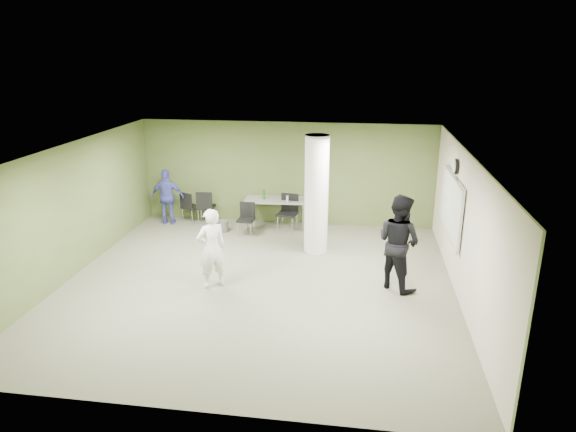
% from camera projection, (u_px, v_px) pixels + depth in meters
% --- Properties ---
extents(floor, '(8.00, 8.00, 0.00)m').
position_uv_depth(floor, '(259.00, 283.00, 10.66)').
color(floor, '#5B5B48').
rests_on(floor, ground).
extents(ceiling, '(8.00, 8.00, 0.00)m').
position_uv_depth(ceiling, '(256.00, 150.00, 9.79)').
color(ceiling, white).
rests_on(ceiling, wall_back).
extents(wall_back, '(8.00, 2.80, 0.02)m').
position_uv_depth(wall_back, '(287.00, 173.00, 13.99)').
color(wall_back, '#4C5A2A').
rests_on(wall_back, floor).
extents(wall_left, '(0.02, 8.00, 2.80)m').
position_uv_depth(wall_left, '(71.00, 211.00, 10.78)').
color(wall_left, '#4C5A2A').
rests_on(wall_left, floor).
extents(wall_right_cream, '(0.02, 8.00, 2.80)m').
position_uv_depth(wall_right_cream, '(465.00, 230.00, 9.68)').
color(wall_right_cream, '#C0B59F').
rests_on(wall_right_cream, floor).
extents(column, '(0.56, 0.56, 2.80)m').
position_uv_depth(column, '(316.00, 195.00, 11.97)').
color(column, silver).
rests_on(column, floor).
extents(whiteboard, '(0.05, 2.30, 1.30)m').
position_uv_depth(whiteboard, '(451.00, 206.00, 10.79)').
color(whiteboard, silver).
rests_on(whiteboard, wall_right_cream).
extents(wall_clock, '(0.06, 0.32, 0.32)m').
position_uv_depth(wall_clock, '(456.00, 166.00, 10.52)').
color(wall_clock, black).
rests_on(wall_clock, wall_right_cream).
extents(folding_table, '(1.71, 0.83, 1.04)m').
position_uv_depth(folding_table, '(276.00, 201.00, 13.80)').
color(folding_table, gray).
rests_on(folding_table, floor).
extents(wastebasket, '(0.26, 0.26, 0.31)m').
position_uv_depth(wastebasket, '(223.00, 226.00, 13.63)').
color(wastebasket, '#4C4C4C').
rests_on(wastebasket, floor).
extents(chair_back_left, '(0.58, 0.58, 0.88)m').
position_uv_depth(chair_back_left, '(189.00, 205.00, 14.23)').
color(chair_back_left, black).
rests_on(chair_back_left, floor).
extents(chair_back_right, '(0.50, 0.50, 0.93)m').
position_uv_depth(chair_back_right, '(205.00, 205.00, 14.15)').
color(chair_back_right, black).
rests_on(chair_back_right, floor).
extents(chair_table_left, '(0.43, 0.43, 0.84)m').
position_uv_depth(chair_table_left, '(246.00, 216.00, 13.36)').
color(chair_table_left, black).
rests_on(chair_table_left, floor).
extents(chair_table_right, '(0.57, 0.57, 0.99)m').
position_uv_depth(chair_table_right, '(288.00, 210.00, 13.60)').
color(chair_table_right, black).
rests_on(chair_table_right, floor).
extents(woman_white, '(0.72, 0.68, 1.66)m').
position_uv_depth(woman_white, '(212.00, 248.00, 10.29)').
color(woman_white, white).
rests_on(woman_white, floor).
extents(man_black, '(1.21, 1.19, 1.96)m').
position_uv_depth(man_black, '(399.00, 242.00, 10.21)').
color(man_black, black).
rests_on(man_black, floor).
extents(man_blue, '(0.94, 0.46, 1.54)m').
position_uv_depth(man_blue, '(168.00, 197.00, 14.06)').
color(man_blue, '#4348A6').
rests_on(man_blue, floor).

